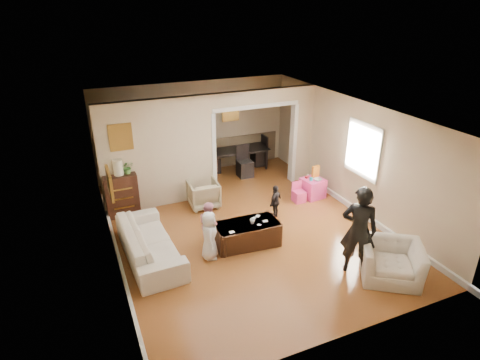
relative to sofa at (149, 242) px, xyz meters
name	(u,v)px	position (x,y,z in m)	size (l,w,h in m)	color
floor	(244,227)	(2.13, 0.32, -0.33)	(7.00, 7.00, 0.00)	#9D5E28
partition_left	(159,154)	(0.75, 2.12, 0.97)	(2.75, 0.18, 2.60)	beige
partition_right	(301,134)	(4.60, 2.12, 0.97)	(0.55, 0.18, 2.60)	beige
partition_header	(255,97)	(3.23, 2.12, 2.10)	(2.22, 0.18, 0.35)	beige
window_pane	(363,150)	(4.86, -0.08, 1.22)	(0.03, 0.95, 1.10)	white
framed_art_partition	(121,137)	(-0.07, 2.02, 1.52)	(0.45, 0.03, 0.55)	brown
framed_art_sofa_wall	(110,183)	(-0.58, -0.28, 1.47)	(0.03, 0.55, 0.40)	brown
framed_art_alcove	(231,111)	(3.23, 3.76, 1.37)	(0.45, 0.03, 0.55)	brown
sofa	(149,242)	(0.00, 0.00, 0.00)	(2.26, 0.88, 0.66)	white
armchair_back	(203,194)	(1.63, 1.60, -0.01)	(0.69, 0.71, 0.65)	tan
armchair_front	(391,261)	(3.83, -2.33, 0.00)	(1.03, 0.90, 0.67)	white
dresser	(122,195)	(-0.22, 1.96, 0.17)	(0.73, 0.41, 1.00)	#371D10
table_lamp	(118,167)	(-0.22, 1.96, 0.85)	(0.22, 0.22, 0.36)	beige
potted_plant	(127,167)	(-0.02, 1.96, 0.83)	(0.27, 0.24, 0.30)	#3C6E30
coffee_table	(247,234)	(1.91, -0.33, -0.09)	(1.29, 0.64, 0.48)	#3A1D12
coffee_cup	(252,221)	(2.01, -0.38, 0.20)	(0.11, 0.11, 0.10)	beige
play_table	(313,188)	(4.33, 0.99, -0.08)	(0.51, 0.51, 0.49)	#FF43A1
cereal_box	(316,171)	(4.45, 1.09, 0.31)	(0.20, 0.07, 0.30)	yellow
cyan_cup	(311,179)	(4.23, 0.94, 0.20)	(0.08, 0.08, 0.08)	#2ABCD5
toy_block	(307,177)	(4.21, 1.11, 0.19)	(0.08, 0.06, 0.05)	#B41622
play_bowl	(318,180)	(4.38, 0.87, 0.18)	(0.20, 0.20, 0.05)	silver
dining_table	(236,158)	(3.29, 3.51, -0.01)	(1.81, 1.01, 0.64)	black
adult_person	(359,230)	(3.36, -1.93, 0.53)	(0.63, 0.41, 1.72)	black
child_kneel_a	(209,236)	(1.06, -0.48, 0.17)	(0.48, 0.31, 0.99)	silver
child_kneel_b	(209,224)	(1.21, -0.03, 0.15)	(0.46, 0.36, 0.96)	pink
child_toddler	(275,202)	(2.96, 0.42, 0.08)	(0.48, 0.20, 0.81)	black
craft_papers	(253,222)	(2.04, -0.35, 0.16)	(0.89, 0.48, 0.00)	white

